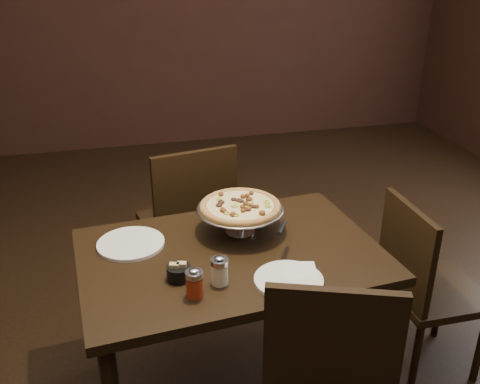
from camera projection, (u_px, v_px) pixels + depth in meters
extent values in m
cube|color=black|center=(231.00, 256.00, 2.11)|extent=(1.23, 0.87, 0.04)
cylinder|color=black|center=(382.00, 353.00, 2.14)|extent=(0.06, 0.06, 0.69)
cylinder|color=black|center=(97.00, 309.00, 2.40)|extent=(0.06, 0.06, 0.69)
cylinder|color=black|center=(310.00, 267.00, 2.71)|extent=(0.06, 0.06, 0.69)
cylinder|color=#B3B3BA|center=(240.00, 232.00, 2.25)|extent=(0.12, 0.12, 0.01)
cylinder|color=#B3B3BA|center=(240.00, 221.00, 2.22)|extent=(0.03, 0.03, 0.10)
cylinder|color=#B3B3BA|center=(240.00, 210.00, 2.20)|extent=(0.09, 0.09, 0.01)
cylinder|color=#9A9A9F|center=(240.00, 209.00, 2.20)|extent=(0.35, 0.35, 0.01)
torus|color=#9A9A9F|center=(240.00, 208.00, 2.20)|extent=(0.36, 0.36, 0.01)
cylinder|color=brown|center=(240.00, 207.00, 2.20)|extent=(0.33, 0.33, 0.01)
torus|color=brown|center=(240.00, 206.00, 2.20)|extent=(0.34, 0.34, 0.03)
cylinder|color=#D8C076|center=(240.00, 205.00, 2.19)|extent=(0.28, 0.28, 0.01)
cylinder|color=beige|center=(220.00, 274.00, 1.89)|extent=(0.06, 0.06, 0.08)
cylinder|color=#B3B3BA|center=(219.00, 262.00, 1.87)|extent=(0.06, 0.06, 0.02)
ellipsoid|color=#B3B3BA|center=(219.00, 258.00, 1.87)|extent=(0.03, 0.03, 0.01)
cylinder|color=maroon|center=(195.00, 286.00, 1.82)|extent=(0.06, 0.06, 0.08)
cylinder|color=#B3B3BA|center=(194.00, 274.00, 1.80)|extent=(0.06, 0.06, 0.02)
ellipsoid|color=#B3B3BA|center=(194.00, 270.00, 1.80)|extent=(0.03, 0.03, 0.01)
cylinder|color=black|center=(179.00, 273.00, 1.92)|extent=(0.09, 0.09, 0.05)
cube|color=tan|center=(174.00, 270.00, 1.91)|extent=(0.04, 0.03, 0.06)
cube|color=tan|center=(182.00, 270.00, 1.92)|extent=(0.04, 0.03, 0.06)
cube|color=white|center=(300.00, 272.00, 1.96)|extent=(0.15, 0.15, 0.01)
cylinder|color=white|center=(131.00, 244.00, 2.15)|extent=(0.27, 0.27, 0.01)
cylinder|color=white|center=(289.00, 280.00, 1.92)|extent=(0.25, 0.25, 0.01)
cone|color=#B3B3BA|center=(282.00, 228.00, 2.04)|extent=(0.14, 0.14, 0.00)
cylinder|color=black|center=(282.00, 227.00, 2.04)|extent=(0.07, 0.10, 0.02)
cube|color=black|center=(185.00, 224.00, 2.92)|extent=(0.51, 0.51, 0.04)
cube|color=black|center=(196.00, 195.00, 2.65)|extent=(0.43, 0.11, 0.46)
cylinder|color=black|center=(205.00, 240.00, 3.23)|extent=(0.04, 0.04, 0.43)
cylinder|color=black|center=(148.00, 252.00, 3.10)|extent=(0.04, 0.04, 0.43)
cylinder|color=black|center=(228.00, 269.00, 2.94)|extent=(0.04, 0.04, 0.43)
cylinder|color=black|center=(166.00, 284.00, 2.80)|extent=(0.04, 0.04, 0.43)
cube|color=black|center=(332.00, 349.00, 1.65)|extent=(0.41, 0.18, 0.45)
cube|color=black|center=(435.00, 291.00, 2.41)|extent=(0.40, 0.40, 0.04)
cube|color=black|center=(406.00, 251.00, 2.27)|extent=(0.03, 0.40, 0.42)
cylinder|color=black|center=(480.00, 347.00, 2.39)|extent=(0.03, 0.03, 0.39)
cylinder|color=black|center=(439.00, 304.00, 2.68)|extent=(0.03, 0.03, 0.39)
cylinder|color=black|center=(416.00, 359.00, 2.32)|extent=(0.03, 0.03, 0.39)
cylinder|color=black|center=(381.00, 313.00, 2.61)|extent=(0.03, 0.03, 0.39)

